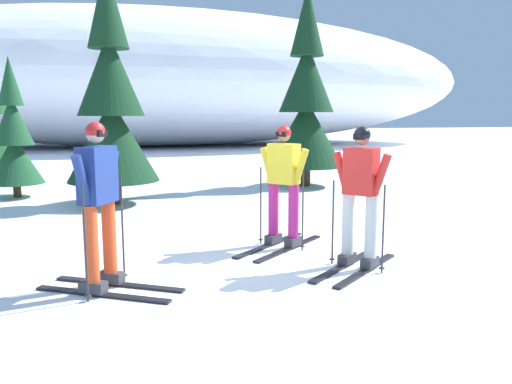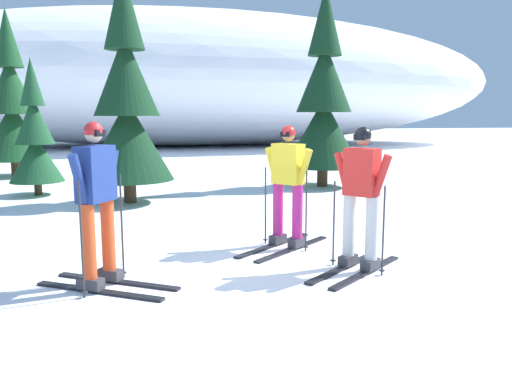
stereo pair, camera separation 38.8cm
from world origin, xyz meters
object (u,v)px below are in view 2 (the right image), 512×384
at_px(pine_tree_center, 35,139).
at_px(pine_tree_far_right, 324,104).
at_px(skier_red_jacket, 361,196).
at_px(skier_navy_jacket, 97,201).
at_px(skier_yellow_jacket, 287,184).
at_px(pine_tree_center_left, 12,107).
at_px(pine_tree_center_right, 127,106).

xyz_separation_m(pine_tree_center, pine_tree_far_right, (7.16, 0.07, 0.84)).
bearing_deg(skier_red_jacket, skier_navy_jacket, -179.54).
bearing_deg(pine_tree_center, skier_navy_jacket, -73.80).
relative_size(skier_red_jacket, pine_tree_center, 0.55).
distance_m(skier_yellow_jacket, pine_tree_center, 7.44).
height_order(pine_tree_center_left, pine_tree_center, pine_tree_center_left).
distance_m(skier_navy_jacket, pine_tree_far_right, 8.89).
bearing_deg(pine_tree_center_left, pine_tree_center, -70.47).
height_order(pine_tree_center, pine_tree_far_right, pine_tree_far_right).
bearing_deg(skier_red_jacket, pine_tree_center_right, 117.96).
bearing_deg(skier_navy_jacket, skier_yellow_jacket, 26.88).
bearing_deg(skier_red_jacket, pine_tree_center, 125.98).
relative_size(skier_navy_jacket, pine_tree_center_right, 0.37).
xyz_separation_m(pine_tree_center_left, pine_tree_far_right, (8.63, -4.07, 0.06)).
height_order(pine_tree_center_left, pine_tree_center_right, pine_tree_center_left).
xyz_separation_m(skier_yellow_jacket, pine_tree_center, (-4.57, 5.86, 0.43)).
bearing_deg(pine_tree_center_left, pine_tree_center_right, -57.11).
xyz_separation_m(skier_navy_jacket, skier_yellow_jacket, (2.50, 1.27, -0.05)).
distance_m(skier_red_jacket, pine_tree_far_right, 7.55).
distance_m(skier_red_jacket, skier_yellow_jacket, 1.37).
bearing_deg(pine_tree_center_right, pine_tree_center, 145.24).
bearing_deg(pine_tree_center_right, pine_tree_far_right, 17.76).
bearing_deg(pine_tree_center, pine_tree_center_right, -34.76).
distance_m(skier_navy_jacket, pine_tree_center_left, 11.87).
height_order(pine_tree_center, pine_tree_center_right, pine_tree_center_right).
bearing_deg(pine_tree_far_right, skier_yellow_jacket, -113.62).
bearing_deg(skier_yellow_jacket, skier_navy_jacket, -153.12).
relative_size(pine_tree_center_left, pine_tree_center, 1.58).
bearing_deg(skier_yellow_jacket, pine_tree_center_right, 118.69).
height_order(skier_navy_jacket, pine_tree_center_right, pine_tree_center_right).
height_order(skier_yellow_jacket, pine_tree_far_right, pine_tree_far_right).
distance_m(pine_tree_center, pine_tree_center_right, 2.77).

